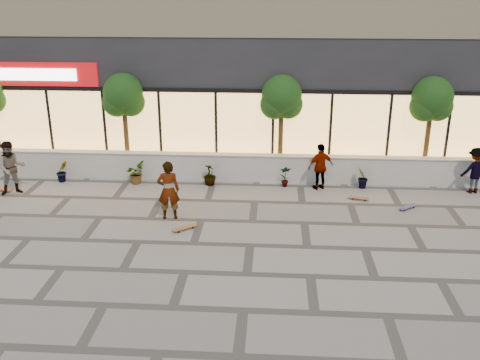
# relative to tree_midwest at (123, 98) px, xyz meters

# --- Properties ---
(ground) EXTENTS (80.00, 80.00, 0.00)m
(ground) POSITION_rel_tree_midwest_xyz_m (3.50, -7.70, -2.99)
(ground) COLOR #9F9589
(ground) RESTS_ON ground
(planter_wall) EXTENTS (22.00, 0.42, 1.04)m
(planter_wall) POSITION_rel_tree_midwest_xyz_m (3.50, -0.70, -2.46)
(planter_wall) COLOR silver
(planter_wall) RESTS_ON ground
(retail_building) EXTENTS (24.00, 9.17, 8.50)m
(retail_building) POSITION_rel_tree_midwest_xyz_m (3.50, 4.79, 1.26)
(retail_building) COLOR #232428
(retail_building) RESTS_ON ground
(shrub_b) EXTENTS (0.57, 0.57, 0.81)m
(shrub_b) POSITION_rel_tree_midwest_xyz_m (-2.20, -1.25, -2.58)
(shrub_b) COLOR #1B3C13
(shrub_b) RESTS_ON ground
(shrub_c) EXTENTS (0.68, 0.77, 0.81)m
(shrub_c) POSITION_rel_tree_midwest_xyz_m (0.60, -1.25, -2.58)
(shrub_c) COLOR #1B3C13
(shrub_c) RESTS_ON ground
(shrub_d) EXTENTS (0.64, 0.64, 0.81)m
(shrub_d) POSITION_rel_tree_midwest_xyz_m (3.40, -1.25, -2.58)
(shrub_d) COLOR #1B3C13
(shrub_d) RESTS_ON ground
(shrub_e) EXTENTS (0.46, 0.35, 0.81)m
(shrub_e) POSITION_rel_tree_midwest_xyz_m (6.20, -1.25, -2.58)
(shrub_e) COLOR #1B3C13
(shrub_e) RESTS_ON ground
(shrub_f) EXTENTS (0.55, 0.57, 0.81)m
(shrub_f) POSITION_rel_tree_midwest_xyz_m (9.00, -1.25, -2.58)
(shrub_f) COLOR #1B3C13
(shrub_f) RESTS_ON ground
(tree_midwest) EXTENTS (1.60, 1.50, 3.92)m
(tree_midwest) POSITION_rel_tree_midwest_xyz_m (0.00, 0.00, 0.00)
(tree_midwest) COLOR #4E371B
(tree_midwest) RESTS_ON ground
(tree_mideast) EXTENTS (1.60, 1.50, 3.92)m
(tree_mideast) POSITION_rel_tree_midwest_xyz_m (6.00, 0.00, 0.00)
(tree_mideast) COLOR #4E371B
(tree_mideast) RESTS_ON ground
(tree_east) EXTENTS (1.60, 1.50, 3.92)m
(tree_east) POSITION_rel_tree_midwest_xyz_m (11.50, 0.00, 0.00)
(tree_east) COLOR #4E371B
(tree_east) RESTS_ON ground
(skater_center) EXTENTS (0.77, 0.57, 1.91)m
(skater_center) POSITION_rel_tree_midwest_xyz_m (2.48, -4.34, -2.03)
(skater_center) COLOR silver
(skater_center) RESTS_ON ground
(skater_left) EXTENTS (1.17, 1.08, 1.93)m
(skater_left) POSITION_rel_tree_midwest_xyz_m (-3.44, -2.59, -2.02)
(skater_left) COLOR tan
(skater_left) RESTS_ON ground
(skater_right_near) EXTENTS (1.08, 0.81, 1.71)m
(skater_right_near) POSITION_rel_tree_midwest_xyz_m (7.45, -1.40, -2.13)
(skater_right_near) COLOR silver
(skater_right_near) RESTS_ON ground
(skater_right_far) EXTENTS (1.18, 0.82, 1.67)m
(skater_right_far) POSITION_rel_tree_midwest_xyz_m (12.89, -1.40, -2.15)
(skater_right_far) COLOR maroon
(skater_right_far) RESTS_ON ground
(skateboard_center) EXTENTS (0.75, 0.67, 0.10)m
(skateboard_center) POSITION_rel_tree_midwest_xyz_m (3.10, -5.19, -2.91)
(skateboard_center) COLOR #935C30
(skateboard_center) RESTS_ON ground
(skateboard_left) EXTENTS (0.84, 0.41, 0.10)m
(skateboard_left) POSITION_rel_tree_midwest_xyz_m (-4.04, -2.40, -2.90)
(skateboard_left) COLOR #D05127
(skateboard_left) RESTS_ON ground
(skateboard_right_near) EXTENTS (0.71, 0.35, 0.08)m
(skateboard_right_near) POSITION_rel_tree_midwest_xyz_m (8.73, -2.40, -2.92)
(skateboard_right_near) COLOR brown
(skateboard_right_near) RESTS_ON ground
(skateboard_right_far) EXTENTS (0.70, 0.59, 0.09)m
(skateboard_right_far) POSITION_rel_tree_midwest_xyz_m (10.24, -3.09, -2.91)
(skateboard_right_far) COLOR #49437B
(skateboard_right_far) RESTS_ON ground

